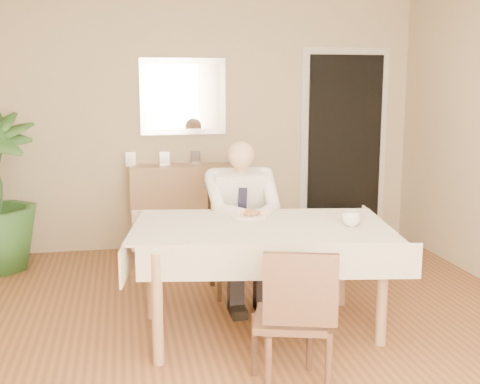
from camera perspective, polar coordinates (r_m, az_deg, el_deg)
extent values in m
plane|color=brown|center=(4.07, 0.98, -14.17)|extent=(5.00, 5.00, 0.00)
cube|color=#C6B28F|center=(6.18, -3.86, 6.71)|extent=(4.50, 0.02, 2.60)
cube|color=silver|center=(6.57, 9.77, 4.17)|extent=(0.96, 0.03, 2.10)
cube|color=black|center=(6.54, 9.87, 4.14)|extent=(0.80, 0.05, 1.95)
cube|color=silver|center=(6.13, -5.42, 8.99)|extent=(0.86, 0.03, 0.76)
cube|color=white|center=(6.11, -5.40, 8.99)|extent=(0.74, 0.02, 0.64)
cube|color=olive|center=(4.03, 1.98, -3.55)|extent=(1.72, 1.14, 0.04)
cube|color=beige|center=(4.03, 1.99, -3.19)|extent=(1.84, 1.26, 0.01)
cube|color=beige|center=(3.59, 3.79, -6.67)|extent=(1.68, 0.28, 0.22)
cube|color=beige|center=(4.53, 0.55, -3.05)|extent=(1.68, 0.28, 0.22)
cube|color=beige|center=(3.96, -10.16, -5.19)|extent=(0.17, 0.99, 0.22)
cube|color=beige|center=(4.32, 13.05, -3.97)|extent=(0.17, 0.99, 0.22)
cylinder|color=olive|center=(3.70, -7.85, -10.97)|extent=(0.07, 0.07, 0.70)
cylinder|color=olive|center=(4.03, 13.33, -9.34)|extent=(0.07, 0.07, 0.70)
cylinder|color=olive|center=(4.40, -8.42, -7.50)|extent=(0.07, 0.07, 0.70)
cylinder|color=olive|center=(4.68, 9.59, -6.43)|extent=(0.07, 0.07, 0.70)
cube|color=#3B261A|center=(4.86, -0.17, -4.52)|extent=(0.43, 0.43, 0.04)
cube|color=#3B261A|center=(4.99, -0.60, -1.11)|extent=(0.43, 0.04, 0.43)
cylinder|color=#3B261A|center=(4.72, -1.96, -7.90)|extent=(0.04, 0.04, 0.42)
cylinder|color=#3B261A|center=(4.79, 2.44, -7.63)|extent=(0.04, 0.04, 0.42)
cylinder|color=#3B261A|center=(5.07, -2.63, -6.61)|extent=(0.04, 0.04, 0.42)
cylinder|color=#3B261A|center=(5.14, 1.48, -6.39)|extent=(0.04, 0.04, 0.42)
cube|color=#3B261A|center=(3.41, 4.82, -11.94)|extent=(0.49, 0.49, 0.04)
cube|color=#3B261A|center=(3.17, 5.76, -9.19)|extent=(0.39, 0.15, 0.39)
cylinder|color=#3B261A|center=(3.31, 2.67, -16.61)|extent=(0.04, 0.04, 0.38)
cylinder|color=#3B261A|center=(3.40, 8.39, -15.97)|extent=(0.04, 0.04, 0.38)
cylinder|color=#3B261A|center=(3.60, 1.37, -14.26)|extent=(0.04, 0.04, 0.38)
cylinder|color=#3B261A|center=(3.68, 6.61, -13.75)|extent=(0.04, 0.04, 0.38)
cube|color=white|center=(4.75, -0.08, -1.05)|extent=(0.42, 0.31, 0.55)
cube|color=black|center=(4.64, 0.21, -1.71)|extent=(0.07, 0.08, 0.36)
cylinder|color=tan|center=(4.66, 0.02, 2.28)|extent=(0.09, 0.09, 0.08)
sphere|color=tan|center=(4.62, 0.08, 3.53)|extent=(0.21, 0.21, 0.21)
cube|color=black|center=(4.60, -0.83, -4.45)|extent=(0.13, 0.42, 0.13)
cube|color=black|center=(4.64, 1.61, -4.33)|extent=(0.13, 0.42, 0.13)
cube|color=black|center=(4.51, -0.41, -8.59)|extent=(0.11, 0.12, 0.45)
cube|color=black|center=(4.55, 2.09, -8.42)|extent=(0.11, 0.12, 0.45)
cube|color=black|center=(4.52, -0.26, -11.11)|extent=(0.11, 0.26, 0.07)
cube|color=black|center=(4.56, 2.25, -10.92)|extent=(0.11, 0.26, 0.07)
cylinder|color=white|center=(4.25, 0.89, -2.27)|extent=(0.26, 0.26, 0.02)
ellipsoid|color=brown|center=(4.24, 0.89, -1.98)|extent=(0.14, 0.14, 0.06)
cylinder|color=silver|center=(4.20, 1.60, -2.19)|extent=(0.01, 0.13, 0.01)
cylinder|color=silver|center=(4.18, 0.53, -2.24)|extent=(0.01, 0.13, 0.01)
imported|color=white|center=(4.04, 10.49, -2.52)|extent=(0.15, 0.15, 0.10)
cube|color=olive|center=(6.10, -5.09, -1.53)|extent=(1.12, 0.45, 0.88)
cube|color=silver|center=(6.01, -10.33, 3.07)|extent=(0.10, 0.02, 0.14)
cube|color=silver|center=(6.01, -7.16, 3.15)|extent=(0.10, 0.02, 0.14)
cube|color=silver|center=(6.05, -4.25, 3.26)|extent=(0.10, 0.02, 0.14)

